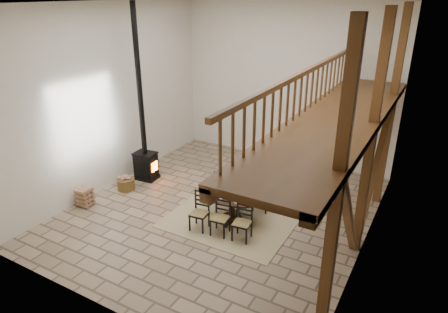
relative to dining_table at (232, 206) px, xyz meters
The scene contains 7 objects.
ground 0.65m from the dining_table, 147.57° to the left, with size 8.00×8.00×0.00m, color #9F856A.
room_shell 2.77m from the dining_table, 21.55° to the left, with size 7.02×8.02×5.01m.
rug 0.35m from the dining_table, 83.55° to the right, with size 3.00×2.50×0.02m, color tan.
dining_table is the anchor object (origin of this frame).
wood_stove 3.49m from the dining_table, 166.94° to the left, with size 0.68×0.55×5.00m.
log_basket 3.38m from the dining_table, behind, with size 0.50×0.50×0.41m.
log_stack 3.90m from the dining_table, 160.79° to the right, with size 0.38×0.39×0.49m.
Camera 1 is at (4.48, -7.77, 5.25)m, focal length 32.00 mm.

